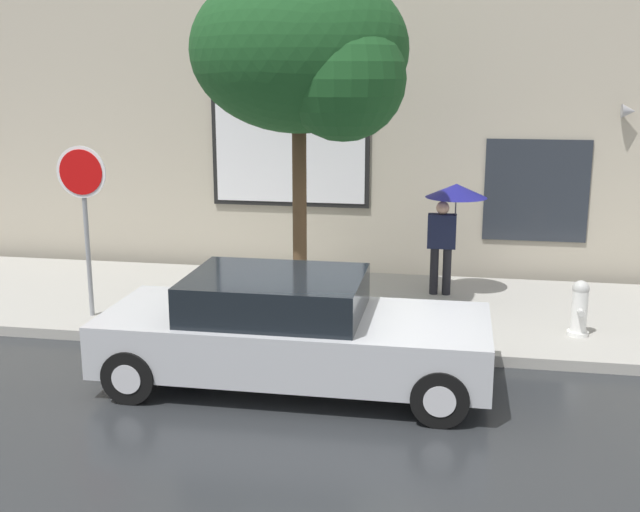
# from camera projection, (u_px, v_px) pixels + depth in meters

# --- Properties ---
(ground_plane) EXTENTS (60.00, 60.00, 0.00)m
(ground_plane) POSITION_uv_depth(u_px,v_px,m) (323.00, 386.00, 9.63)
(ground_plane) COLOR #282B2D
(sidewalk) EXTENTS (20.00, 4.00, 0.15)m
(sidewalk) POSITION_uv_depth(u_px,v_px,m) (355.00, 308.00, 12.48)
(sidewalk) COLOR #A3A099
(sidewalk) RESTS_ON ground
(building_facade) EXTENTS (20.00, 0.67, 7.00)m
(building_facade) POSITION_uv_depth(u_px,v_px,m) (375.00, 86.00, 14.09)
(building_facade) COLOR #B2A893
(building_facade) RESTS_ON ground
(parked_car) EXTENTS (4.66, 1.93, 1.38)m
(parked_car) POSITION_uv_depth(u_px,v_px,m) (291.00, 331.00, 9.52)
(parked_car) COLOR #B7BABF
(parked_car) RESTS_ON ground
(fire_hydrant) EXTENTS (0.30, 0.44, 0.79)m
(fire_hydrant) POSITION_uv_depth(u_px,v_px,m) (579.00, 309.00, 10.91)
(fire_hydrant) COLOR white
(fire_hydrant) RESTS_ON sidewalk
(pedestrian_with_umbrella) EXTENTS (0.99, 0.99, 1.85)m
(pedestrian_with_umbrella) POSITION_uv_depth(u_px,v_px,m) (452.00, 207.00, 12.64)
(pedestrian_with_umbrella) COLOR black
(pedestrian_with_umbrella) RESTS_ON sidewalk
(street_tree) EXTENTS (3.09, 2.63, 5.06)m
(street_tree) POSITION_uv_depth(u_px,v_px,m) (308.00, 56.00, 10.89)
(street_tree) COLOR #4C3823
(street_tree) RESTS_ON sidewalk
(stop_sign) EXTENTS (0.76, 0.10, 2.56)m
(stop_sign) POSITION_uv_depth(u_px,v_px,m) (83.00, 197.00, 11.45)
(stop_sign) COLOR gray
(stop_sign) RESTS_ON sidewalk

